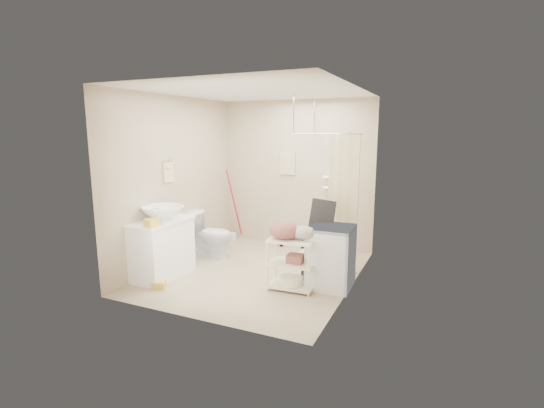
{
  "coord_description": "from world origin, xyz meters",
  "views": [
    {
      "loc": [
        2.48,
        -4.97,
        2.07
      ],
      "look_at": [
        0.14,
        0.25,
        1.0
      ],
      "focal_mm": 26.0,
      "sensor_mm": 36.0,
      "label": 1
    }
  ],
  "objects_px": {
    "toilet": "(210,234)",
    "washing_machine": "(331,257)",
    "vanity": "(162,249)",
    "laundry_rack": "(292,259)"
  },
  "relations": [
    {
      "from": "washing_machine",
      "to": "toilet",
      "type": "bearing_deg",
      "value": 166.66
    },
    {
      "from": "washing_machine",
      "to": "laundry_rack",
      "type": "distance_m",
      "value": 0.54
    },
    {
      "from": "vanity",
      "to": "washing_machine",
      "type": "distance_m",
      "value": 2.38
    },
    {
      "from": "washing_machine",
      "to": "laundry_rack",
      "type": "height_order",
      "value": "washing_machine"
    },
    {
      "from": "vanity",
      "to": "laundry_rack",
      "type": "relative_size",
      "value": 1.14
    },
    {
      "from": "washing_machine",
      "to": "vanity",
      "type": "bearing_deg",
      "value": -166.71
    },
    {
      "from": "toilet",
      "to": "laundry_rack",
      "type": "xyz_separation_m",
      "value": [
        1.74,
        -0.75,
        0.03
      ]
    },
    {
      "from": "vanity",
      "to": "laundry_rack",
      "type": "height_order",
      "value": "vanity"
    },
    {
      "from": "vanity",
      "to": "laundry_rack",
      "type": "bearing_deg",
      "value": 10.8
    },
    {
      "from": "toilet",
      "to": "washing_machine",
      "type": "xyz_separation_m",
      "value": [
        2.18,
        -0.44,
        0.04
      ]
    }
  ]
}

